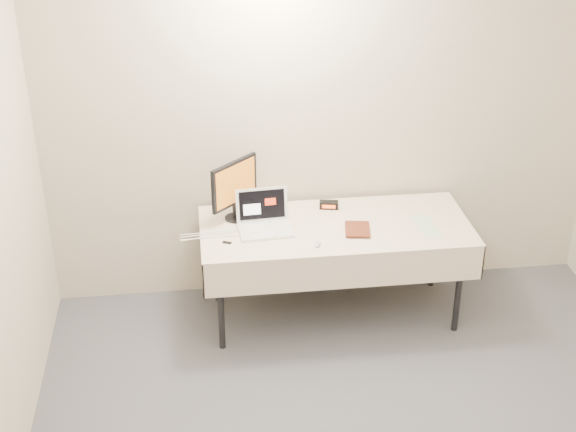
{
  "coord_description": "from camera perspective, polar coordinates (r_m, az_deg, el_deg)",
  "views": [
    {
      "loc": [
        -0.93,
        -2.71,
        3.37
      ],
      "look_at": [
        -0.34,
        1.99,
        0.86
      ],
      "focal_mm": 50.0,
      "sensor_mm": 36.0,
      "label": 1
    }
  ],
  "objects": [
    {
      "name": "book",
      "position": [
        5.4,
        4.13,
        -0.03
      ],
      "size": [
        0.17,
        0.05,
        0.22
      ],
      "primitive_type": "imported",
      "rotation": [
        0.0,
        0.0,
        -0.17
      ],
      "color": "#98391B",
      "rests_on": "table"
    },
    {
      "name": "laptop",
      "position": [
        5.45,
        -1.71,
        -0.26
      ],
      "size": [
        0.38,
        0.33,
        0.25
      ],
      "rotation": [
        0.0,
        0.0,
        0.07
      ],
      "color": "white",
      "rests_on": "table"
    },
    {
      "name": "table",
      "position": [
        5.54,
        3.39,
        -1.22
      ],
      "size": [
        1.86,
        0.81,
        0.74
      ],
      "color": "black",
      "rests_on": "ground"
    },
    {
      "name": "clicker",
      "position": [
        5.26,
        2.11,
        -2.01
      ],
      "size": [
        0.07,
        0.09,
        0.02
      ],
      "primitive_type": "ellipsoid",
      "rotation": [
        0.0,
        0.0,
        -0.38
      ],
      "color": "#B9B9BC",
      "rests_on": "table"
    },
    {
      "name": "paper_form",
      "position": [
        5.58,
        9.85,
        -0.69
      ],
      "size": [
        0.15,
        0.33,
        0.0
      ],
      "primitive_type": "cube",
      "rotation": [
        0.0,
        0.0,
        0.08
      ],
      "color": "#C7EBBB",
      "rests_on": "table"
    },
    {
      "name": "usb_dongle",
      "position": [
        5.3,
        -4.36,
        -1.89
      ],
      "size": [
        0.06,
        0.04,
        0.01
      ],
      "primitive_type": "cube",
      "rotation": [
        0.0,
        0.0,
        -0.38
      ],
      "color": "black",
      "rests_on": "table"
    },
    {
      "name": "monitor",
      "position": [
        5.49,
        -3.83,
        2.16
      ],
      "size": [
        0.33,
        0.31,
        0.43
      ],
      "rotation": [
        0.0,
        0.0,
        0.75
      ],
      "color": "black",
      "rests_on": "table"
    },
    {
      "name": "alarm_clock",
      "position": [
        5.72,
        2.92,
        0.8
      ],
      "size": [
        0.14,
        0.08,
        0.06
      ],
      "rotation": [
        0.0,
        0.0,
        -0.19
      ],
      "color": "black",
      "rests_on": "table"
    },
    {
      "name": "back_wall",
      "position": [
        5.67,
        2.76,
        6.98
      ],
      "size": [
        4.0,
        0.1,
        2.7
      ],
      "primitive_type": "cube",
      "color": "beige",
      "rests_on": "ground"
    }
  ]
}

